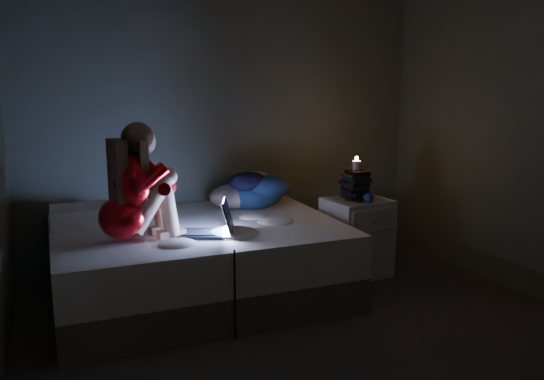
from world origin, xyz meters
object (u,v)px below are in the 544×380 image
bed (199,261)px  laptop (205,217)px  woman (121,184)px  nightstand (356,237)px  candle (356,166)px  phone (353,200)px

bed → laptop: size_ratio=5.50×
woman → nightstand: 2.04m
nightstand → candle: candle is taller
nightstand → candle: 0.60m
woman → laptop: bearing=-15.6°
candle → phone: (-0.08, -0.09, -0.26)m
woman → candle: woman is taller
laptop → nightstand: bearing=33.2°
bed → candle: 1.50m
candle → phone: size_ratio=0.57×
woman → phone: woman is taller
woman → candle: (1.93, 0.31, -0.04)m
bed → nightstand: nightstand is taller
laptop → candle: bearing=34.7°
candle → laptop: bearing=-166.2°
bed → nightstand: 1.36m
phone → woman: bearing=166.0°
bed → laptop: laptop is taller
nightstand → phone: 0.34m
woman → nightstand: (1.92, 0.27, -0.63)m
phone → bed: bearing=156.3°
laptop → phone: size_ratio=2.66×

